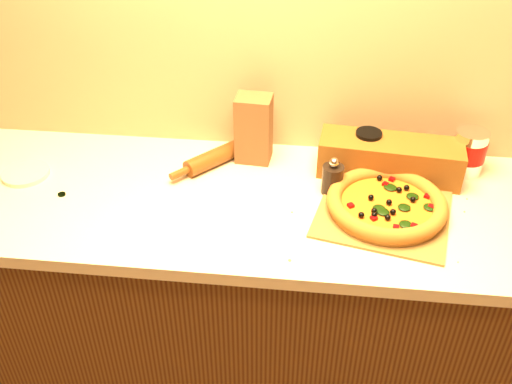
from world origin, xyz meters
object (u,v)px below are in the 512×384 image
Objects in this scene: rolling_pin at (223,154)px; coffee_canister at (469,151)px; pepper_grinder at (333,178)px; side_plate at (26,173)px; pizza at (386,204)px; dark_jar at (367,150)px; pizza_peel at (385,204)px.

coffee_canister is (0.80, 0.03, 0.05)m from rolling_pin.
coffee_canister reaches higher than rolling_pin.
pepper_grinder is 0.83× the size of side_plate.
coffee_canister reaches higher than pizza.
side_plate is (-1.14, 0.07, -0.02)m from pizza.
side_plate is at bearing -171.37° from dark_jar.
coffee_canister is (0.43, 0.17, 0.03)m from pepper_grinder.
dark_jar reaches higher than pizza_peel.
dark_jar is at bearing 1.61° from rolling_pin.
pepper_grinder is at bearing 151.55° from pizza.
pepper_grinder reaches higher than pizza_peel.
coffee_canister is at bearing 42.80° from pizza.
pepper_grinder is (-0.16, 0.09, 0.02)m from pizza.
side_plate is at bearing 176.45° from pizza.
pizza is at bearing -137.20° from coffee_canister.
pizza is at bearing -78.09° from dark_jar.
side_plate is (-1.42, -0.18, -0.07)m from coffee_canister.
pizza_peel is 4.43× the size of dark_jar.
dark_jar is at bearing 8.63° from side_plate.
pizza_peel is at bearing -1.72° from side_plate.
coffee_canister is 0.98× the size of side_plate.
pizza is 0.18m from pepper_grinder.
pizza_peel is 0.18m from pepper_grinder.
pizza_peel is 0.35m from coffee_canister.
pepper_grinder reaches higher than rolling_pin.
pizza_peel is at bearing 84.31° from pizza.
pizza is 1.09× the size of rolling_pin.
pizza is at bearing -23.19° from rolling_pin.
rolling_pin is (-0.52, 0.22, -0.00)m from pizza.
pizza is 2.61× the size of dark_jar.
rolling_pin is 2.18× the size of coffee_canister.
coffee_canister reaches higher than pizza_peel.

